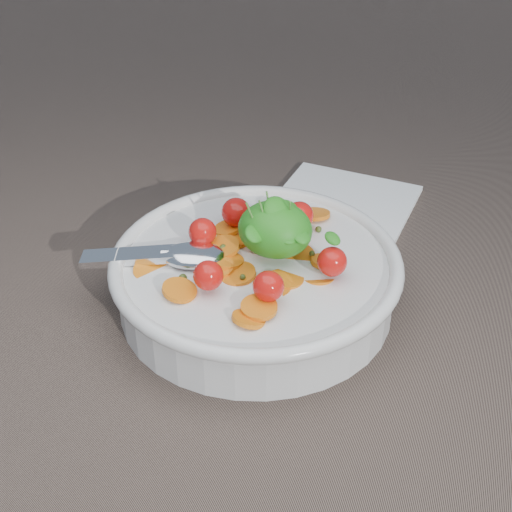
% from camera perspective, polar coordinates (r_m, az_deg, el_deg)
% --- Properties ---
extents(ground, '(6.00, 6.00, 0.00)m').
position_cam_1_polar(ground, '(0.65, -1.18, -3.64)').
color(ground, '#6B594D').
rests_on(ground, ground).
extents(bowl, '(0.28, 0.26, 0.11)m').
position_cam_1_polar(bowl, '(0.63, 0.00, -1.62)').
color(bowl, silver).
rests_on(bowl, ground).
extents(napkin, '(0.16, 0.14, 0.01)m').
position_cam_1_polar(napkin, '(0.80, 7.08, 4.38)').
color(napkin, white).
rests_on(napkin, ground).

